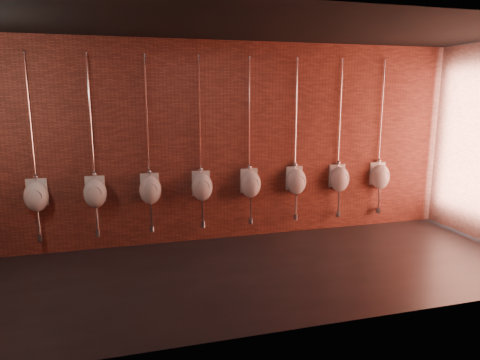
{
  "coord_description": "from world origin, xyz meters",
  "views": [
    {
      "loc": [
        -1.41,
        -5.21,
        2.38
      ],
      "look_at": [
        0.28,
        0.9,
        1.1
      ],
      "focal_mm": 32.0,
      "sensor_mm": 36.0,
      "label": 1
    }
  ],
  "objects_px": {
    "urinal_1": "(95,192)",
    "urinal_2": "(150,189)",
    "urinal_0": "(36,195)",
    "urinal_4": "(251,183)",
    "urinal_3": "(202,186)",
    "urinal_7": "(380,176)",
    "urinal_6": "(339,178)",
    "urinal_5": "(296,181)"
  },
  "relations": [
    {
      "from": "urinal_2",
      "to": "urinal_4",
      "type": "bearing_deg",
      "value": 0.0
    },
    {
      "from": "urinal_3",
      "to": "urinal_7",
      "type": "xyz_separation_m",
      "value": [
        3.25,
        0.0,
        0.0
      ]
    },
    {
      "from": "urinal_6",
      "to": "urinal_7",
      "type": "height_order",
      "value": "same"
    },
    {
      "from": "urinal_2",
      "to": "urinal_6",
      "type": "xyz_separation_m",
      "value": [
        3.25,
        0.0,
        0.0
      ]
    },
    {
      "from": "urinal_0",
      "to": "urinal_2",
      "type": "bearing_deg",
      "value": 0.0
    },
    {
      "from": "urinal_3",
      "to": "urinal_1",
      "type": "bearing_deg",
      "value": 180.0
    },
    {
      "from": "urinal_1",
      "to": "urinal_7",
      "type": "distance_m",
      "value": 4.87
    },
    {
      "from": "urinal_0",
      "to": "urinal_4",
      "type": "bearing_deg",
      "value": 0.0
    },
    {
      "from": "urinal_1",
      "to": "urinal_4",
      "type": "distance_m",
      "value": 2.44
    },
    {
      "from": "urinal_1",
      "to": "urinal_7",
      "type": "xyz_separation_m",
      "value": [
        4.87,
        0.0,
        0.0
      ]
    },
    {
      "from": "urinal_0",
      "to": "urinal_3",
      "type": "relative_size",
      "value": 1.0
    },
    {
      "from": "urinal_4",
      "to": "urinal_5",
      "type": "xyz_separation_m",
      "value": [
        0.81,
        0.0,
        0.0
      ]
    },
    {
      "from": "urinal_2",
      "to": "urinal_3",
      "type": "xyz_separation_m",
      "value": [
        0.81,
        0.0,
        0.0
      ]
    },
    {
      "from": "urinal_1",
      "to": "urinal_3",
      "type": "distance_m",
      "value": 1.62
    },
    {
      "from": "urinal_0",
      "to": "urinal_2",
      "type": "xyz_separation_m",
      "value": [
        1.62,
        0.0,
        0.0
      ]
    },
    {
      "from": "urinal_0",
      "to": "urinal_1",
      "type": "height_order",
      "value": "same"
    },
    {
      "from": "urinal_1",
      "to": "urinal_3",
      "type": "bearing_deg",
      "value": 0.0
    },
    {
      "from": "urinal_3",
      "to": "urinal_5",
      "type": "height_order",
      "value": "same"
    },
    {
      "from": "urinal_3",
      "to": "urinal_4",
      "type": "relative_size",
      "value": 1.0
    },
    {
      "from": "urinal_5",
      "to": "urinal_6",
      "type": "bearing_deg",
      "value": 0.0
    },
    {
      "from": "urinal_3",
      "to": "urinal_4",
      "type": "distance_m",
      "value": 0.81
    },
    {
      "from": "urinal_0",
      "to": "urinal_4",
      "type": "xyz_separation_m",
      "value": [
        3.25,
        0.0,
        0.0
      ]
    },
    {
      "from": "urinal_6",
      "to": "urinal_3",
      "type": "bearing_deg",
      "value": 180.0
    },
    {
      "from": "urinal_5",
      "to": "urinal_7",
      "type": "distance_m",
      "value": 1.62
    },
    {
      "from": "urinal_3",
      "to": "urinal_5",
      "type": "distance_m",
      "value": 1.62
    },
    {
      "from": "urinal_7",
      "to": "urinal_3",
      "type": "bearing_deg",
      "value": 180.0
    },
    {
      "from": "urinal_3",
      "to": "urinal_5",
      "type": "xyz_separation_m",
      "value": [
        1.62,
        0.0,
        0.0
      ]
    },
    {
      "from": "urinal_3",
      "to": "urinal_7",
      "type": "bearing_deg",
      "value": 0.0
    },
    {
      "from": "urinal_0",
      "to": "urinal_4",
      "type": "relative_size",
      "value": 1.0
    },
    {
      "from": "urinal_0",
      "to": "urinal_5",
      "type": "xyz_separation_m",
      "value": [
        4.06,
        0.0,
        0.0
      ]
    },
    {
      "from": "urinal_1",
      "to": "urinal_2",
      "type": "distance_m",
      "value": 0.81
    },
    {
      "from": "urinal_1",
      "to": "urinal_5",
      "type": "distance_m",
      "value": 3.25
    },
    {
      "from": "urinal_1",
      "to": "urinal_7",
      "type": "relative_size",
      "value": 1.0
    },
    {
      "from": "urinal_4",
      "to": "urinal_7",
      "type": "bearing_deg",
      "value": 0.0
    },
    {
      "from": "urinal_2",
      "to": "urinal_3",
      "type": "bearing_deg",
      "value": 0.0
    },
    {
      "from": "urinal_0",
      "to": "urinal_6",
      "type": "distance_m",
      "value": 4.87
    },
    {
      "from": "urinal_1",
      "to": "urinal_4",
      "type": "height_order",
      "value": "same"
    },
    {
      "from": "urinal_5",
      "to": "urinal_7",
      "type": "bearing_deg",
      "value": 0.0
    },
    {
      "from": "urinal_5",
      "to": "urinal_6",
      "type": "distance_m",
      "value": 0.81
    },
    {
      "from": "urinal_1",
      "to": "urinal_6",
      "type": "relative_size",
      "value": 1.0
    },
    {
      "from": "urinal_1",
      "to": "urinal_3",
      "type": "relative_size",
      "value": 1.0
    },
    {
      "from": "urinal_1",
      "to": "urinal_0",
      "type": "bearing_deg",
      "value": 180.0
    }
  ]
}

